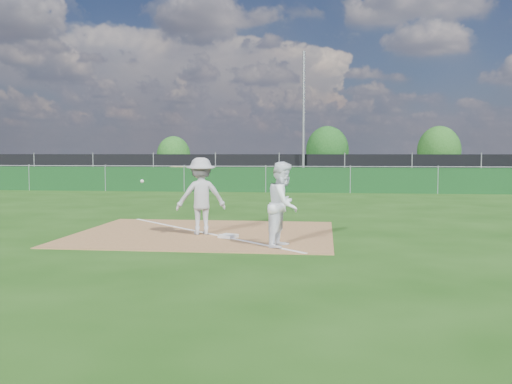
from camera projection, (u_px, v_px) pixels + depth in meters
ground at (253, 201)px, 22.36m from camera, size 90.00×90.00×0.00m
infield_dirt at (205, 233)px, 13.45m from camera, size 6.00×5.00×0.02m
foul_line at (205, 233)px, 13.45m from camera, size 5.01×5.01×0.01m
green_fence at (266, 180)px, 27.27m from camera, size 44.00×0.05×1.20m
dirt_mound at (182, 177)px, 31.34m from camera, size 3.38×2.60×1.17m
black_fence at (279, 169)px, 35.18m from camera, size 46.00×0.04×1.80m
parking_lot at (285, 179)px, 40.19m from camera, size 46.00×9.00×0.01m
light_pole at (304, 118)px, 34.48m from camera, size 0.16×0.16×8.00m
first_base at (228, 236)px, 12.71m from camera, size 0.45×0.45×0.07m
play_at_first at (201, 196)px, 13.18m from camera, size 2.00×1.01×1.78m
runner at (283, 205)px, 11.53m from camera, size 0.83×0.97×1.73m
car_left at (219, 169)px, 40.28m from camera, size 4.54×3.23×1.44m
car_mid at (264, 169)px, 39.67m from camera, size 4.71×1.69×1.54m
car_right at (364, 171)px, 38.61m from camera, size 4.63×2.62×1.26m
tree_left at (174, 155)px, 46.97m from camera, size 2.74×2.74×3.25m
tree_mid at (327, 151)px, 44.84m from camera, size 3.36×3.36×3.98m
tree_right at (439, 151)px, 44.83m from camera, size 3.36×3.36×3.99m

